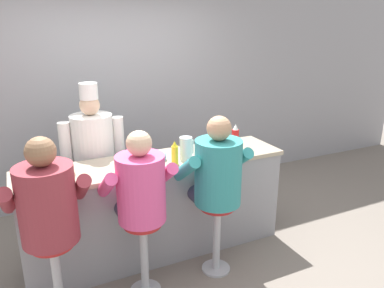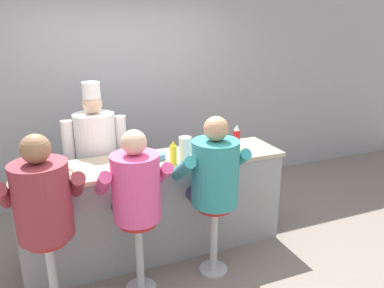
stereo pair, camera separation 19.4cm
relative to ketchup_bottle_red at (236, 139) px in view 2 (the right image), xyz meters
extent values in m
plane|color=slate|center=(-0.83, -0.25, -1.09)|extent=(20.00, 20.00, 0.00)
cube|color=#99999E|center=(-0.83, 1.50, 0.26)|extent=(10.00, 0.06, 2.70)
cube|color=gray|center=(-0.83, 0.05, -0.62)|extent=(2.46, 0.56, 0.92)
cube|color=tan|center=(-0.83, 0.05, -0.14)|extent=(2.51, 0.59, 0.04)
cylinder|color=red|center=(0.00, 0.00, -0.02)|extent=(0.07, 0.07, 0.21)
cone|color=white|center=(0.00, 0.00, 0.11)|extent=(0.06, 0.06, 0.06)
cylinder|color=yellow|center=(-0.71, -0.12, -0.04)|extent=(0.06, 0.06, 0.17)
cone|color=yellow|center=(-0.71, -0.12, 0.07)|extent=(0.05, 0.05, 0.05)
cylinder|color=orange|center=(-0.18, -0.01, -0.06)|extent=(0.03, 0.03, 0.13)
cylinder|color=#287F2D|center=(-0.18, -0.01, 0.01)|extent=(0.02, 0.02, 0.01)
cylinder|color=silver|center=(-0.57, -0.07, -0.01)|extent=(0.12, 0.12, 0.22)
cube|color=silver|center=(-0.51, -0.07, 0.00)|extent=(0.01, 0.01, 0.13)
cylinder|color=white|center=(-0.95, -0.13, -0.12)|extent=(0.26, 0.26, 0.02)
ellipsoid|color=#E0BC60|center=(-0.95, -0.13, -0.09)|extent=(0.12, 0.09, 0.03)
cylinder|color=#4C7FB7|center=(-0.80, 0.05, -0.10)|extent=(0.14, 0.14, 0.06)
cylinder|color=white|center=(-1.97, 0.10, -0.09)|extent=(0.08, 0.08, 0.08)
torus|color=white|center=(-1.92, 0.10, -0.08)|extent=(0.06, 0.01, 0.06)
cylinder|color=beige|center=(-1.67, -0.12, -0.07)|extent=(0.09, 0.09, 0.10)
torus|color=beige|center=(-1.61, -0.12, -0.07)|extent=(0.07, 0.02, 0.07)
cylinder|color=#B2B5BA|center=(-1.83, -0.48, -0.74)|extent=(0.07, 0.07, 0.65)
cylinder|color=red|center=(-1.83, -0.48, -0.42)|extent=(0.31, 0.31, 0.05)
cylinder|color=#33384C|center=(-1.93, -0.28, -0.38)|extent=(0.15, 0.40, 0.15)
cylinder|color=#33384C|center=(-1.73, -0.28, -0.38)|extent=(0.15, 0.40, 0.15)
cylinder|color=maroon|center=(-1.83, -0.48, -0.11)|extent=(0.40, 0.40, 0.57)
cylinder|color=maroon|center=(-2.09, -0.37, -0.08)|extent=(0.10, 0.43, 0.35)
cylinder|color=maroon|center=(-1.58, -0.37, -0.08)|extent=(0.10, 0.43, 0.35)
sphere|color=#8C6647|center=(-1.83, -0.48, 0.28)|extent=(0.21, 0.21, 0.21)
cylinder|color=#B2B5BA|center=(-1.15, -0.48, -1.08)|extent=(0.26, 0.26, 0.02)
cylinder|color=#B2B5BA|center=(-1.15, -0.48, -0.74)|extent=(0.07, 0.07, 0.65)
cylinder|color=red|center=(-1.15, -0.48, -0.42)|extent=(0.31, 0.31, 0.05)
cylinder|color=#33384C|center=(-1.24, -0.29, -0.38)|extent=(0.14, 0.38, 0.14)
cylinder|color=#33384C|center=(-1.05, -0.29, -0.38)|extent=(0.14, 0.38, 0.14)
cylinder|color=#E54C8C|center=(-1.15, -0.48, -0.13)|extent=(0.38, 0.38, 0.54)
cylinder|color=#E54C8C|center=(-1.39, -0.37, -0.10)|extent=(0.10, 0.41, 0.33)
cylinder|color=#E54C8C|center=(-0.91, -0.37, -0.10)|extent=(0.10, 0.41, 0.33)
sphere|color=#DBB28E|center=(-1.15, -0.48, 0.24)|extent=(0.20, 0.20, 0.20)
cylinder|color=#B2B5BA|center=(-0.46, -0.48, -1.08)|extent=(0.26, 0.26, 0.02)
cylinder|color=#B2B5BA|center=(-0.46, -0.48, -0.74)|extent=(0.07, 0.07, 0.65)
cylinder|color=red|center=(-0.46, -0.48, -0.42)|extent=(0.31, 0.31, 0.05)
cylinder|color=#33384C|center=(-0.56, -0.28, -0.38)|extent=(0.15, 0.40, 0.15)
cylinder|color=#33384C|center=(-0.36, -0.28, -0.38)|extent=(0.15, 0.40, 0.15)
cylinder|color=teal|center=(-0.46, -0.48, -0.11)|extent=(0.40, 0.40, 0.57)
cylinder|color=teal|center=(-0.72, -0.37, -0.09)|extent=(0.10, 0.43, 0.35)
cylinder|color=teal|center=(-0.21, -0.37, -0.09)|extent=(0.10, 0.43, 0.35)
sphere|color=tan|center=(-0.46, -0.48, 0.27)|extent=(0.21, 0.21, 0.21)
cube|color=#232328|center=(-1.30, 0.60, -0.71)|extent=(0.32, 0.17, 0.76)
cube|color=white|center=(-1.30, 0.55, -0.56)|extent=(0.28, 0.02, 0.45)
cylinder|color=white|center=(-1.30, 0.60, -0.04)|extent=(0.41, 0.41, 0.57)
sphere|color=#DBB28E|center=(-1.30, 0.60, 0.34)|extent=(0.20, 0.20, 0.20)
cylinder|color=white|center=(-1.30, 0.60, 0.47)|extent=(0.18, 0.18, 0.16)
cylinder|color=white|center=(-1.56, 0.60, -0.05)|extent=(0.11, 0.11, 0.48)
cylinder|color=white|center=(-1.03, 0.60, -0.05)|extent=(0.11, 0.11, 0.48)
camera|label=1|loc=(-1.93, -3.05, 1.09)|focal=35.00mm
camera|label=2|loc=(-1.76, -3.12, 1.09)|focal=35.00mm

